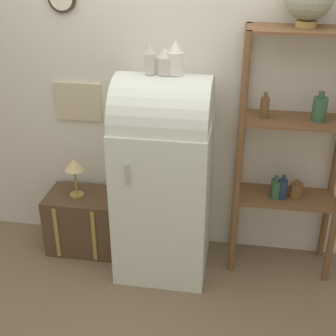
% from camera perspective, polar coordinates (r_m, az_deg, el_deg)
% --- Properties ---
extents(ground_plane, '(12.00, 12.00, 0.00)m').
position_cam_1_polar(ground_plane, '(3.69, -1.02, -13.30)').
color(ground_plane, '#7A664C').
extents(wall_back, '(7.00, 0.09, 2.70)m').
position_cam_1_polar(wall_back, '(3.54, 0.44, 9.97)').
color(wall_back, silver).
rests_on(wall_back, ground_plane).
extents(refrigerator, '(0.67, 0.70, 1.54)m').
position_cam_1_polar(refrigerator, '(3.42, -0.48, -0.57)').
color(refrigerator, silver).
rests_on(refrigerator, ground_plane).
extents(suitcase_trunk, '(0.56, 0.40, 0.49)m').
position_cam_1_polar(suitcase_trunk, '(3.94, -10.28, -6.37)').
color(suitcase_trunk, brown).
rests_on(suitcase_trunk, ground_plane).
extents(shelf_unit, '(0.76, 0.36, 1.84)m').
position_cam_1_polar(shelf_unit, '(3.42, 14.83, 2.80)').
color(shelf_unit, brown).
rests_on(shelf_unit, ground_plane).
extents(vase_left, '(0.07, 0.07, 0.21)m').
position_cam_1_polar(vase_left, '(3.13, -2.23, 13.09)').
color(vase_left, beige).
rests_on(vase_left, refrigerator).
extents(vase_center, '(0.12, 0.12, 0.17)m').
position_cam_1_polar(vase_center, '(3.14, -0.32, 12.82)').
color(vase_center, beige).
rests_on(vase_center, refrigerator).
extents(vase_right, '(0.10, 0.10, 0.23)m').
position_cam_1_polar(vase_right, '(3.12, 0.92, 13.19)').
color(vase_right, white).
rests_on(vase_right, refrigerator).
extents(desk_lamp, '(0.15, 0.15, 0.32)m').
position_cam_1_polar(desk_lamp, '(3.70, -11.35, 0.04)').
color(desk_lamp, '#AD8942').
rests_on(desk_lamp, suitcase_trunk).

